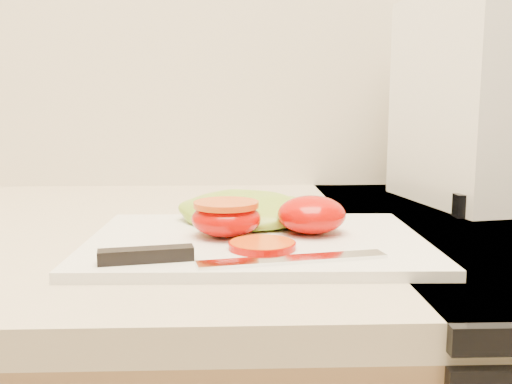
{
  "coord_description": "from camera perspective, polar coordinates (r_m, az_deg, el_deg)",
  "views": [
    {
      "loc": [
        0.03,
        0.99,
        1.08
      ],
      "look_at": [
        0.05,
        1.57,
        0.99
      ],
      "focal_mm": 40.0,
      "sensor_mm": 36.0,
      "label": 1
    }
  ],
  "objects": [
    {
      "name": "lettuce_leaf_1",
      "position": [
        0.65,
        2.39,
        -1.98
      ],
      "size": [
        0.13,
        0.11,
        0.02
      ],
      "primitive_type": "ellipsoid",
      "rotation": [
        0.0,
        0.0,
        0.37
      ],
      "color": "#97C233",
      "rests_on": "cutting_board"
    },
    {
      "name": "tomato_half_cut",
      "position": [
        0.58,
        -3.0,
        -2.51
      ],
      "size": [
        0.07,
        0.07,
        0.04
      ],
      "color": "#CE0300",
      "rests_on": "cutting_board"
    },
    {
      "name": "tomato_slice_0",
      "position": [
        0.54,
        0.62,
        -5.34
      ],
      "size": [
        0.06,
        0.06,
        0.01
      ],
      "primitive_type": "cylinder",
      "color": "orange",
      "rests_on": "cutting_board"
    },
    {
      "name": "knife",
      "position": [
        0.5,
        -5.22,
        -6.46
      ],
      "size": [
        0.25,
        0.05,
        0.01
      ],
      "rotation": [
        0.0,
        0.0,
        0.2
      ],
      "color": "silver",
      "rests_on": "cutting_board"
    },
    {
      "name": "cutting_board",
      "position": [
        0.58,
        0.04,
        -5.01
      ],
      "size": [
        0.34,
        0.25,
        0.01
      ],
      "primitive_type": "cube",
      "rotation": [
        0.0,
        0.0,
        -0.02
      ],
      "color": "silver",
      "rests_on": "counter"
    },
    {
      "name": "tomato_half_dome",
      "position": [
        0.6,
        5.57,
        -2.26
      ],
      "size": [
        0.07,
        0.07,
        0.04
      ],
      "primitive_type": "ellipsoid",
      "color": "#CE0300",
      "rests_on": "cutting_board"
    },
    {
      "name": "appliance",
      "position": [
        0.9,
        22.42,
        8.53
      ],
      "size": [
        0.24,
        0.28,
        0.3
      ],
      "primitive_type": "cube",
      "rotation": [
        0.0,
        0.0,
        0.17
      ],
      "color": "white",
      "rests_on": "counter"
    },
    {
      "name": "lettuce_leaf_0",
      "position": [
        0.65,
        -1.31,
        -1.83
      ],
      "size": [
        0.18,
        0.16,
        0.03
      ],
      "primitive_type": "ellipsoid",
      "rotation": [
        0.0,
        0.0,
        -0.4
      ],
      "color": "#97C233",
      "rests_on": "cutting_board"
    }
  ]
}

